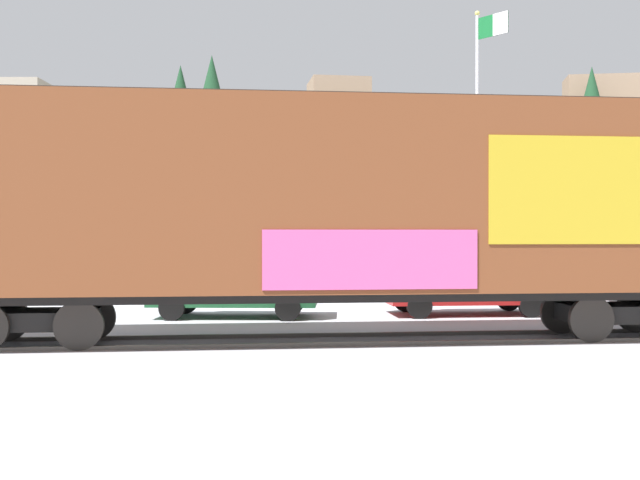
# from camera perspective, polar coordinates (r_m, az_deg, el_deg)

# --- Properties ---
(ground_plane) EXTENTS (260.00, 260.00, 0.00)m
(ground_plane) POSITION_cam_1_polar(r_m,az_deg,el_deg) (16.03, 5.72, -7.30)
(ground_plane) COLOR #B2B5BC
(track) EXTENTS (59.97, 5.75, 0.08)m
(track) POSITION_cam_1_polar(r_m,az_deg,el_deg) (15.99, 3.50, -7.18)
(track) COLOR #4C4742
(track) RESTS_ON ground_plane
(freight_car) EXTENTS (16.86, 3.96, 4.99)m
(freight_car) POSITION_cam_1_polar(r_m,az_deg,el_deg) (15.77, 1.43, 2.85)
(freight_car) COLOR brown
(freight_car) RESTS_ON ground_plane
(flagpole) EXTENTS (0.90, 1.13, 9.90)m
(flagpole) POSITION_cam_1_polar(r_m,az_deg,el_deg) (27.90, 11.65, 8.47)
(flagpole) COLOR silver
(flagpole) RESTS_ON ground_plane
(hillside) EXTENTS (146.00, 32.67, 16.69)m
(hillside) POSITION_cam_1_polar(r_m,az_deg,el_deg) (72.45, -0.57, 3.46)
(hillside) COLOR gray
(hillside) RESTS_ON ground_plane
(parked_car_green) EXTENTS (4.39, 2.18, 1.68)m
(parked_car_green) POSITION_cam_1_polar(r_m,az_deg,el_deg) (20.54, -6.46, -3.21)
(parked_car_green) COLOR #1E5933
(parked_car_green) RESTS_ON ground_plane
(parked_car_red) EXTENTS (4.44, 2.19, 1.77)m
(parked_car_red) POSITION_cam_1_polar(r_m,az_deg,el_deg) (21.42, 10.47, -3.01)
(parked_car_red) COLOR #B21E1E
(parked_car_red) RESTS_ON ground_plane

